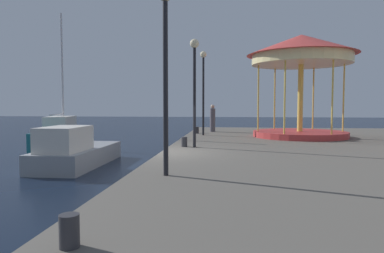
{
  "coord_description": "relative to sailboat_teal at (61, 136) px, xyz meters",
  "views": [
    {
      "loc": [
        2.49,
        -12.36,
        2.5
      ],
      "look_at": [
        0.82,
        2.74,
        1.55
      ],
      "focal_mm": 32.44,
      "sensor_mm": 36.0,
      "label": 1
    }
  ],
  "objects": [
    {
      "name": "ground_plane",
      "position": [
        7.05,
        -6.22,
        -0.74
      ],
      "size": [
        120.0,
        120.0,
        0.0
      ],
      "primitive_type": "plane",
      "color": "black"
    },
    {
      "name": "quay_dock",
      "position": [
        13.87,
        -6.22,
        -0.34
      ],
      "size": [
        13.65,
        28.05,
        0.8
      ],
      "primitive_type": "cube",
      "color": "#5B564F",
      "rests_on": "ground"
    },
    {
      "name": "sailboat_teal",
      "position": [
        0.0,
        0.0,
        0.0
      ],
      "size": [
        2.65,
        5.37,
        7.72
      ],
      "color": "#19606B",
      "rests_on": "ground"
    },
    {
      "name": "motorboat_grey",
      "position": [
        3.29,
        -5.25,
        -0.13
      ],
      "size": [
        2.05,
        5.08,
        1.68
      ],
      "color": "gray",
      "rests_on": "ground"
    },
    {
      "name": "carousel",
      "position": [
        13.23,
        0.33,
        4.09
      ],
      "size": [
        5.7,
        5.7,
        5.38
      ],
      "color": "#B23333",
      "rests_on": "quay_dock"
    },
    {
      "name": "lamp_post_near_edge",
      "position": [
        8.0,
        -10.43,
        3.11
      ],
      "size": [
        0.36,
        0.36,
        4.48
      ],
      "color": "black",
      "rests_on": "quay_dock"
    },
    {
      "name": "lamp_post_mid_promenade",
      "position": [
        8.12,
        -4.81,
        3.0
      ],
      "size": [
        0.36,
        0.36,
        4.3
      ],
      "color": "black",
      "rests_on": "quay_dock"
    },
    {
      "name": "lamp_post_far_end",
      "position": [
        8.03,
        0.8,
        3.22
      ],
      "size": [
        0.36,
        0.36,
        4.68
      ],
      "color": "black",
      "rests_on": "quay_dock"
    },
    {
      "name": "bollard_south",
      "position": [
        7.56,
        1.93,
        0.26
      ],
      "size": [
        0.24,
        0.24,
        0.4
      ],
      "primitive_type": "cylinder",
      "color": "#2D2D33",
      "rests_on": "quay_dock"
    },
    {
      "name": "bollard_north",
      "position": [
        7.64,
        -14.73,
        0.26
      ],
      "size": [
        0.24,
        0.24,
        0.4
      ],
      "primitive_type": "cylinder",
      "color": "#2D2D33",
      "rests_on": "quay_dock"
    },
    {
      "name": "bollard_center",
      "position": [
        7.69,
        -4.68,
        0.26
      ],
      "size": [
        0.24,
        0.24,
        0.4
      ],
      "primitive_type": "cylinder",
      "color": "#2D2D33",
      "rests_on": "quay_dock"
    },
    {
      "name": "person_near_carousel",
      "position": [
        8.43,
        3.4,
        0.86
      ],
      "size": [
        0.34,
        0.34,
        1.72
      ],
      "color": "#514C56",
      "rests_on": "quay_dock"
    }
  ]
}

